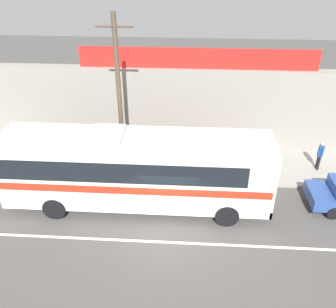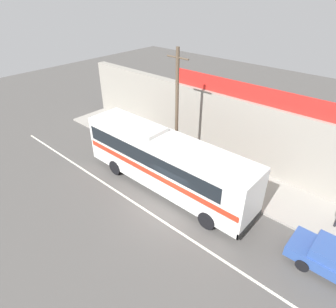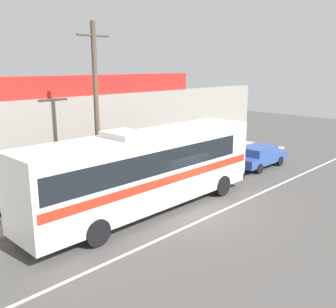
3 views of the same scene
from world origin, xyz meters
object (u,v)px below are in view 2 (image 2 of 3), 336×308
pedestrian_far_left (177,141)px  motorcycle_purple (95,120)px  utility_pole (177,111)px  intercity_bus (164,160)px  motorcycle_green (107,126)px  motorcycle_black (137,140)px

pedestrian_far_left → motorcycle_purple: bearing=-172.6°
utility_pole → motorcycle_purple: 10.62m
motorcycle_purple → intercity_bus: bearing=-13.0°
utility_pole → motorcycle_green: 9.03m
intercity_bus → motorcycle_green: 9.55m
motorcycle_green → motorcycle_purple: bearing=178.3°
pedestrian_far_left → motorcycle_black: bearing=-158.9°
intercity_bus → motorcycle_green: intercity_bus is taller
motorcycle_green → utility_pole: bearing=-1.7°
utility_pole → motorcycle_black: bearing=177.3°
motorcycle_purple → pedestrian_far_left: pedestrian_far_left is taller
utility_pole → pedestrian_far_left: 3.68m
intercity_bus → motorcycle_purple: intercity_bus is taller
motorcycle_green → motorcycle_black: 3.91m
intercity_bus → motorcycle_purple: 11.21m
intercity_bus → motorcycle_purple: size_ratio=6.46×
motorcycle_black → pedestrian_far_left: bearing=21.1°
utility_pole → motorcycle_purple: size_ratio=4.40×
motorcycle_green → motorcycle_purple: same height
motorcycle_green → pedestrian_far_left: pedestrian_far_left is taller
utility_pole → motorcycle_black: utility_pole is taller
motorcycle_purple → motorcycle_black: bearing=-0.9°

